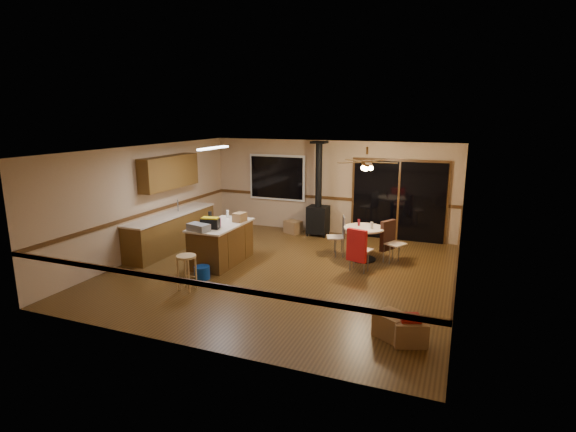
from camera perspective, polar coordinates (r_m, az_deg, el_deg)
The scene contains 35 objects.
floor at distance 9.76m, azimuth -0.66°, elevation -6.96°, with size 7.00×7.00×0.00m, color #4E3315.
ceiling at distance 9.21m, azimuth -0.70°, elevation 8.44°, with size 7.00×7.00×0.00m, color silver.
wall_back at distance 12.65m, azimuth 5.39°, elevation 3.65°, with size 7.00×7.00×0.00m, color tan.
wall_front at distance 6.42m, azimuth -12.74°, elevation -5.69°, with size 7.00×7.00×0.00m, color tan.
wall_left at distance 11.19m, azimuth -17.50°, elevation 1.90°, with size 7.00×7.00×0.00m, color tan.
wall_right at distance 8.72m, azimuth 21.11°, elevation -1.33°, with size 7.00×7.00×0.00m, color tan.
chair_rail at distance 9.47m, azimuth -0.67°, elevation -1.26°, with size 7.00×7.00×0.08m, color #482B12, non-canonical shape.
window at distance 13.11m, azimuth -1.40°, elevation 4.91°, with size 1.72×0.10×1.32m, color black.
sliding_door at distance 12.25m, azimuth 13.85°, elevation 1.85°, with size 2.52×0.10×2.10m, color black.
lower_cabinets at distance 11.57m, azimuth -14.51°, elevation -1.97°, with size 0.60×3.00×0.86m, color brown.
countertop at distance 11.47m, azimuth -14.63°, elevation 0.20°, with size 0.64×3.04×0.04m, color beige.
upper_cabinets at distance 11.53m, azimuth -14.84°, elevation 5.41°, with size 0.35×2.00×0.80m, color brown.
kitchen_island at distance 10.26m, azimuth -8.45°, elevation -3.46°, with size 0.88×1.68×0.90m.
wood_stove at distance 12.39m, azimuth 3.86°, elevation 0.80°, with size 0.55×0.50×2.52m.
ceiling_fan at distance 10.14m, azimuth 9.96°, elevation 6.45°, with size 0.24×0.24×0.55m.
fluorescent_strip at distance 10.29m, azimuth -9.45°, elevation 8.51°, with size 0.10×1.20×0.04m, color white.
toolbox_grey at distance 9.64m, azimuth -11.29°, elevation -1.41°, with size 0.48×0.27×0.15m, color slate.
toolbox_black at distance 9.77m, azimuth -9.84°, elevation -0.95°, with size 0.39×0.21×0.22m, color black.
toolbox_yellow_lid at distance 9.75m, azimuth -9.87°, elevation -0.25°, with size 0.36×0.19×0.03m, color gold.
box_on_island at distance 10.31m, azimuth -6.16°, elevation -0.15°, with size 0.22×0.30×0.20m, color olive.
bottle_dark at distance 10.17m, azimuth -9.86°, elevation -0.22°, with size 0.08×0.08×0.29m, color black.
bottle_pink at distance 9.91m, azimuth -8.69°, elevation -0.77°, with size 0.06×0.06×0.20m, color #D84C8C.
bottle_white at distance 10.69m, azimuth -7.67°, elevation 0.23°, with size 0.06×0.06×0.19m, color white.
bar_stool at distance 8.86m, azimuth -12.71°, elevation -7.02°, with size 0.38×0.38×0.69m, color tan.
blue_bucket at distance 9.43m, azimuth -10.85°, elevation -7.06°, with size 0.32×0.32×0.27m, color #0B38A0.
dining_table at distance 10.45m, azimuth 9.61°, elevation -2.74°, with size 0.93×0.93×0.78m.
glass_red at distance 10.50m, azimuth 8.99°, elevation -0.81°, with size 0.06×0.06×0.16m, color #590C14.
glass_cream at distance 10.29m, azimuth 10.59°, elevation -1.17°, with size 0.06×0.06×0.15m, color beige.
chair_left at distance 10.70m, azimuth 6.63°, elevation -1.96°, with size 0.52×0.52×0.51m.
chair_near at distance 9.60m, azimuth 8.79°, elevation -3.71°, with size 0.53×0.56×0.70m.
chair_right at distance 10.47m, azimuth 12.66°, elevation -2.47°, with size 0.60×0.59×0.70m.
box_under_window at distance 12.73m, azimuth 0.65°, elevation -1.39°, with size 0.44×0.36×0.36m, color olive.
box_corner_a at distance 7.03m, azimuth 15.14°, elevation -13.99°, with size 0.48×0.40×0.36m, color olive.
box_corner_b at distance 7.15m, azimuth 13.06°, elevation -13.37°, with size 0.46×0.40×0.37m, color olive.
box_small_red at distance 6.94m, azimuth 15.25°, elevation -12.37°, with size 0.29×0.24×0.08m, color maroon.
Camera 1 is at (3.50, -8.49, 3.30)m, focal length 28.00 mm.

